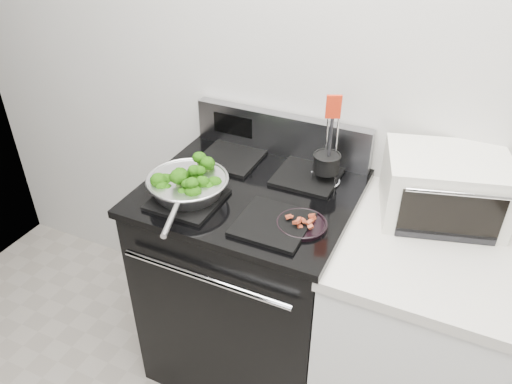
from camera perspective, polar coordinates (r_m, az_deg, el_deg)
The scene contains 8 objects.
back_wall at distance 1.91m, azimuth 12.17°, elevation 13.47°, with size 4.00×0.02×2.70m, color silver.
gas_range at distance 2.18m, azimuth -0.59°, elevation -9.81°, with size 0.79×0.69×1.13m.
counter at distance 2.08m, azimuth 17.29°, elevation -15.48°, with size 0.62×0.68×0.92m.
skillet at distance 1.84m, azimuth -7.82°, elevation 0.77°, with size 0.30×0.47×0.07m.
broccoli_pile at distance 1.83m, azimuth -7.84°, elevation 1.29°, with size 0.24×0.24×0.08m, color black, non-canonical shape.
bacon_plate at distance 1.70m, azimuth 5.26°, elevation -3.39°, with size 0.18×0.18×0.04m.
utensil_holder at distance 1.91m, azimuth 8.02°, elevation 2.79°, with size 0.12×0.12×0.36m.
toaster_oven at distance 1.86m, azimuth 20.69°, elevation 0.53°, with size 0.47×0.41×0.23m.
Camera 1 is at (0.39, -0.01, 1.99)m, focal length 35.00 mm.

